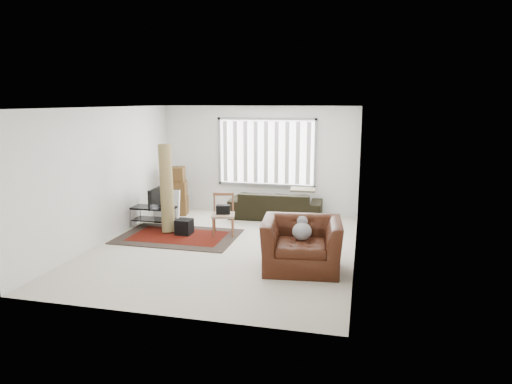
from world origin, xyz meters
TOP-DOWN VIEW (x-y plane):
  - room at (0.03, 0.51)m, footprint 6.00×6.02m
  - persian_rug at (-1.15, 0.41)m, footprint 2.45×1.64m
  - tv_stand at (-1.95, 0.95)m, footprint 0.97×0.44m
  - tv at (-1.95, 0.95)m, footprint 0.10×0.78m
  - subwoofer at (-1.08, 0.58)m, footprint 0.33×0.33m
  - moving_boxes at (-1.94, 2.25)m, footprint 0.57×0.54m
  - white_flatpack at (-1.88, 1.47)m, footprint 0.64×0.34m
  - rolled_rug at (-1.55, 0.78)m, footprint 0.55×0.70m
  - sofa at (0.55, 2.45)m, footprint 2.26×1.04m
  - side_chair at (-0.27, 0.78)m, footprint 0.57×0.57m
  - armchair at (1.62, -0.82)m, footprint 1.44×1.29m

SIDE VIEW (x-z plane):
  - persian_rug at x=-1.15m, z-range 0.00..0.02m
  - subwoofer at x=-1.08m, z-range 0.02..0.34m
  - tv_stand at x=-1.95m, z-range 0.11..0.59m
  - white_flatpack at x=-1.88m, z-range 0.00..0.77m
  - sofa at x=0.55m, z-range 0.00..0.86m
  - side_chair at x=-0.27m, z-range 0.05..0.93m
  - armchair at x=1.62m, z-range 0.00..0.98m
  - moving_boxes at x=-1.94m, z-range -0.04..1.16m
  - tv at x=-1.95m, z-range 0.48..0.93m
  - rolled_rug at x=-1.55m, z-range 0.00..1.92m
  - room at x=0.03m, z-range 0.40..3.11m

